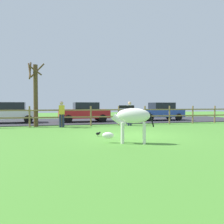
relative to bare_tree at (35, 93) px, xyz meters
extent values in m
plane|color=#47842D|center=(4.78, -5.23, -2.20)|extent=(60.00, 60.00, 0.00)
cube|color=#2D2D33|center=(4.78, 4.07, -2.18)|extent=(28.00, 7.40, 0.05)
cylinder|color=olive|center=(-0.35, -0.23, -1.53)|extent=(0.11, 0.11, 1.34)
cylinder|color=olive|center=(1.61, -0.23, -1.53)|extent=(0.11, 0.11, 1.34)
cylinder|color=olive|center=(3.57, -0.23, -1.53)|extent=(0.11, 0.11, 1.34)
cylinder|color=olive|center=(5.53, -0.23, -1.53)|extent=(0.11, 0.11, 1.34)
cylinder|color=olive|center=(7.49, -0.23, -1.53)|extent=(0.11, 0.11, 1.34)
cylinder|color=olive|center=(9.45, -0.23, -1.53)|extent=(0.11, 0.11, 1.34)
cylinder|color=olive|center=(11.41, -0.23, -1.53)|extent=(0.11, 0.11, 1.34)
cylinder|color=olive|center=(13.37, -0.23, -1.53)|extent=(0.11, 0.11, 1.34)
cube|color=olive|center=(4.55, -0.23, -1.60)|extent=(21.55, 0.06, 0.09)
cube|color=olive|center=(4.55, -0.23, -1.13)|extent=(21.55, 0.06, 0.09)
cylinder|color=#513A23|center=(0.02, 0.00, -0.20)|extent=(0.28, 0.28, 4.00)
cylinder|color=#513A23|center=(0.05, -0.37, 1.37)|extent=(0.80, 0.16, 0.62)
cylinder|color=#513A23|center=(-0.33, -0.09, 1.42)|extent=(0.29, 0.79, 1.01)
cylinder|color=#513A23|center=(0.11, 0.43, 1.49)|extent=(0.95, 0.30, 0.97)
cylinder|color=#513A23|center=(-0.30, 0.01, 1.41)|extent=(0.12, 0.73, 1.17)
ellipsoid|color=white|center=(4.05, -7.39, -1.17)|extent=(1.33, 0.89, 0.56)
cylinder|color=white|center=(3.63, -7.38, -1.81)|extent=(0.11, 0.11, 0.78)
cylinder|color=white|center=(3.73, -7.12, -1.81)|extent=(0.11, 0.11, 0.78)
cylinder|color=white|center=(4.38, -7.67, -1.81)|extent=(0.11, 0.11, 0.78)
cylinder|color=white|center=(4.48, -7.41, -1.81)|extent=(0.11, 0.11, 0.78)
cylinder|color=white|center=(3.56, -7.20, -1.36)|extent=(0.64, 0.43, 0.51)
ellipsoid|color=white|center=(3.17, -7.05, -1.92)|extent=(0.48, 0.34, 0.24)
cube|color=black|center=(3.82, -7.30, -0.85)|extent=(0.54, 0.24, 0.12)
cylinder|color=black|center=(4.68, -7.63, -1.32)|extent=(0.20, 0.11, 0.54)
cylinder|color=black|center=(3.11, -5.25, -2.17)|extent=(0.01, 0.01, 0.06)
cylinder|color=black|center=(3.11, -5.29, -2.17)|extent=(0.01, 0.01, 0.06)
ellipsoid|color=black|center=(3.11, -5.27, -2.08)|extent=(0.18, 0.10, 0.12)
sphere|color=black|center=(3.20, -5.27, -2.03)|extent=(0.07, 0.07, 0.07)
cube|color=white|center=(-2.10, 3.05, -1.50)|extent=(4.10, 1.94, 0.70)
cube|color=black|center=(-1.95, 3.06, -0.87)|extent=(1.99, 1.68, 0.56)
cylinder|color=black|center=(-0.71, 2.29, -1.85)|extent=(0.61, 0.22, 0.60)
cylinder|color=black|center=(-0.81, 3.98, -1.85)|extent=(0.61, 0.22, 0.60)
cube|color=red|center=(3.49, 2.86, -1.50)|extent=(4.09, 1.93, 0.70)
cube|color=black|center=(3.64, 2.87, -0.87)|extent=(1.99, 1.67, 0.56)
cylinder|color=black|center=(2.19, 1.93, -1.85)|extent=(0.61, 0.21, 0.60)
cylinder|color=black|center=(2.09, 3.63, -1.85)|extent=(0.61, 0.21, 0.60)
cylinder|color=black|center=(4.89, 2.09, -1.85)|extent=(0.61, 0.21, 0.60)
cylinder|color=black|center=(4.79, 3.79, -1.85)|extent=(0.61, 0.21, 0.60)
cube|color=#2D4CAD|center=(10.26, 2.95, -1.50)|extent=(4.03, 1.78, 0.70)
cube|color=black|center=(10.41, 2.96, -0.87)|extent=(1.93, 1.60, 0.56)
cylinder|color=black|center=(8.93, 2.08, -1.85)|extent=(0.60, 0.19, 0.60)
cylinder|color=black|center=(8.90, 3.78, -1.85)|extent=(0.60, 0.19, 0.60)
cylinder|color=black|center=(11.63, 2.13, -1.85)|extent=(0.60, 0.19, 0.60)
cylinder|color=black|center=(11.59, 3.83, -1.85)|extent=(0.60, 0.19, 0.60)
cylinder|color=#232847|center=(1.54, -0.79, -1.79)|extent=(0.14, 0.14, 0.82)
cylinder|color=#232847|center=(1.72, -0.79, -1.79)|extent=(0.14, 0.14, 0.82)
cube|color=gold|center=(1.63, -0.79, -1.09)|extent=(0.37, 0.23, 0.58)
sphere|color=tan|center=(1.63, -0.79, -0.67)|extent=(0.22, 0.22, 0.22)
cylinder|color=#232847|center=(6.06, -0.80, -1.79)|extent=(0.14, 0.14, 0.82)
cylinder|color=#232847|center=(6.23, -0.77, -1.79)|extent=(0.14, 0.14, 0.82)
cube|color=silver|center=(6.15, -0.79, -1.09)|extent=(0.40, 0.29, 0.58)
sphere|color=tan|center=(6.15, -0.79, -0.67)|extent=(0.22, 0.22, 0.22)
camera|label=1|loc=(1.26, -15.19, -0.76)|focal=35.78mm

